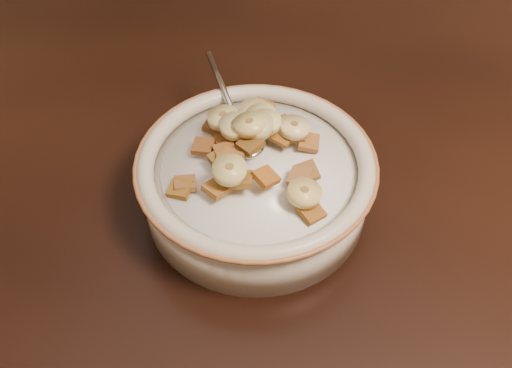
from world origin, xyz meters
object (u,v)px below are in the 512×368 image
at_px(cereal_bowl, 256,186).
at_px(chair, 468,65).
at_px(spoon, 244,140).
at_px(table, 319,167).

bearing_deg(cereal_bowl, chair, 77.08).
bearing_deg(spoon, cereal_bowl, 90.00).
bearing_deg(table, cereal_bowl, -114.18).
xyz_separation_m(table, spoon, (-0.06, -0.07, 0.08)).
xyz_separation_m(chair, spoon, (-0.21, -0.78, 0.38)).
bearing_deg(spoon, table, -175.06).
relative_size(table, spoon, 26.32).
height_order(table, chair, chair).
height_order(cereal_bowl, spoon, spoon).
xyz_separation_m(cereal_bowl, spoon, (-0.02, 0.03, 0.03)).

